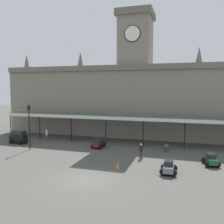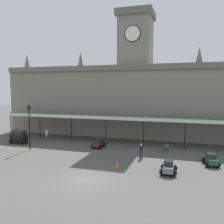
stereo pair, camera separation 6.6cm
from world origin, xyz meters
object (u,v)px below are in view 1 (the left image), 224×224
car_black_van (18,138)px  traffic_cone (118,165)px  planter_near_kerb (167,148)px  pedestrian_beside_cars (141,150)px  car_grey_sedan (169,168)px  pedestrian_near_entrance (47,135)px  car_green_sedan (211,160)px  victorian_lamppost (29,122)px  car_maroon_sedan (98,144)px

car_black_van → traffic_cone: (15.88, -6.08, -0.45)m
traffic_cone → planter_near_kerb: bearing=61.6°
car_black_van → planter_near_kerb: 19.90m
pedestrian_beside_cars → planter_near_kerb: pedestrian_beside_cars is taller
car_grey_sedan → car_black_van: bearing=163.5°
pedestrian_beside_cars → pedestrian_near_entrance: same height
pedestrian_near_entrance → traffic_cone: size_ratio=2.36×
pedestrian_beside_cars → traffic_cone: 4.11m
traffic_cone → planter_near_kerb: (3.98, 7.35, 0.14)m
car_green_sedan → car_black_van: size_ratio=0.88×
car_green_sedan → pedestrian_beside_cars: (-6.99, 0.17, 0.41)m
victorian_lamppost → planter_near_kerb: size_ratio=5.81×
planter_near_kerb → pedestrian_near_entrance: bearing=175.7°
traffic_cone → planter_near_kerb: planter_near_kerb is taller
car_grey_sedan → victorian_lamppost: victorian_lamppost is taller
pedestrian_near_entrance → pedestrian_beside_cars: bearing=-18.5°
car_maroon_sedan → traffic_cone: bearing=-57.2°
traffic_cone → pedestrian_near_entrance: bearing=146.5°
car_green_sedan → planter_near_kerb: 5.94m
car_maroon_sedan → pedestrian_near_entrance: size_ratio=1.23×
car_black_van → pedestrian_near_entrance: bearing=41.9°
car_green_sedan → car_maroon_sedan: same height
planter_near_kerb → car_grey_sedan: bearing=-84.0°
car_green_sedan → pedestrian_near_entrance: size_ratio=1.30×
pedestrian_near_entrance → car_green_sedan: bearing=-13.1°
car_maroon_sedan → pedestrian_near_entrance: 8.69m
car_maroon_sedan → pedestrian_beside_cars: 6.91m
pedestrian_near_entrance → victorian_lamppost: victorian_lamppost is taller
car_maroon_sedan → pedestrian_beside_cars: pedestrian_beside_cars is taller
car_black_van → traffic_cone: size_ratio=3.49×
pedestrian_beside_cars → victorian_lamppost: bearing=-179.4°
car_black_van → victorian_lamppost: victorian_lamppost is taller
car_green_sedan → pedestrian_near_entrance: bearing=166.9°
car_black_van → planter_near_kerb: (19.85, 1.27, -0.32)m
pedestrian_beside_cars → car_green_sedan: bearing=-1.4°
car_grey_sedan → pedestrian_beside_cars: 4.97m
car_maroon_sedan → traffic_cone: 8.34m
car_grey_sedan → planter_near_kerb: 7.43m
car_grey_sedan → pedestrian_near_entrance: 19.79m
car_grey_sedan → car_black_van: size_ratio=0.83×
pedestrian_beside_cars → car_black_van: bearing=172.4°
car_green_sedan → victorian_lamppost: bearing=179.9°
victorian_lamppost → traffic_cone: (12.29, -3.62, -3.06)m
car_green_sedan → car_black_van: bearing=174.2°
car_grey_sedan → planter_near_kerb: bearing=96.0°
car_maroon_sedan → pedestrian_beside_cars: (6.08, -3.26, 0.41)m
car_green_sedan → traffic_cone: 9.29m
victorian_lamppost → pedestrian_near_entrance: bearing=98.4°
car_green_sedan → victorian_lamppost: (-20.86, 0.03, 2.91)m
pedestrian_near_entrance → car_maroon_sedan: bearing=-10.7°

